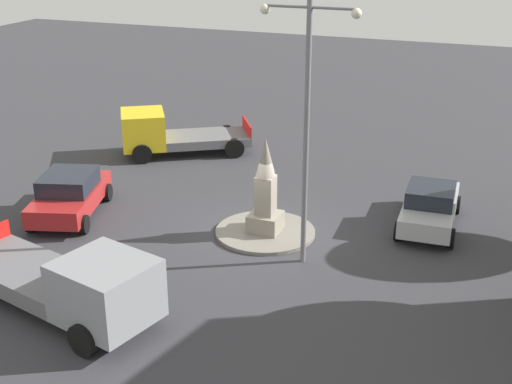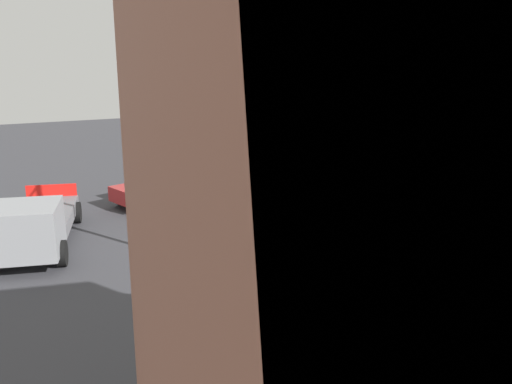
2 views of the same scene
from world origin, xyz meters
The scene contains 9 objects.
ground_plane centered at (0.00, 0.00, 0.00)m, with size 80.00×80.00×0.00m, color #38383D.
traffic_island centered at (0.00, 0.00, 0.06)m, with size 3.32×3.32×0.12m, color gray.
monument centered at (0.00, 0.00, 1.45)m, with size 1.01×1.01×3.19m.
streetlamp centered at (1.75, -1.43, 4.83)m, with size 2.81×0.28×8.14m.
car_red_near_island centered at (-6.91, -1.02, 0.80)m, with size 2.97×4.44×1.55m.
car_silver_parked_right centered at (4.96, 2.54, 0.75)m, with size 2.02×4.20×1.48m.
truck_yellow_approaching centered at (-6.88, 6.20, 0.95)m, with size 5.80×4.72×1.97m.
truck_grey_passing centered at (-2.86, -6.58, 0.97)m, with size 6.69×3.61×1.99m.
tree_near_wall centered at (9.78, -1.67, 4.11)m, with size 3.15×3.15×5.70m.
Camera 2 is at (15.83, -7.71, 6.57)m, focal length 37.81 mm.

